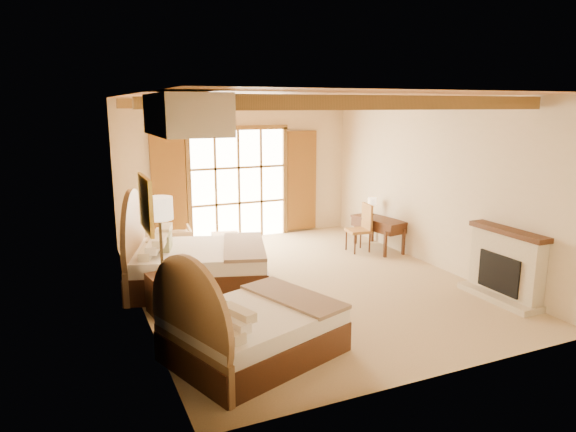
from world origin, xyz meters
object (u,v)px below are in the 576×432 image
nightstand (167,294)px  armchair (172,244)px  bed_near (243,328)px  bed_far (189,262)px  desk (379,233)px

nightstand → armchair: 2.71m
bed_near → nightstand: bed_near is taller
bed_far → nightstand: size_ratio=4.55×
bed_near → bed_far: bed_far is taller
bed_near → desk: 5.50m
bed_near → desk: size_ratio=1.82×
nightstand → bed_near: bearing=-80.3°
bed_near → armchair: bearing=70.3°
desk → bed_far: bearing=179.8°
bed_near → desk: (4.27, 3.47, -0.03)m
bed_far → armchair: bed_far is taller
bed_far → armchair: (0.05, 1.71, -0.11)m
nightstand → armchair: bearing=68.2°
bed_near → armchair: 4.42m
armchair → bed_near: bearing=96.8°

